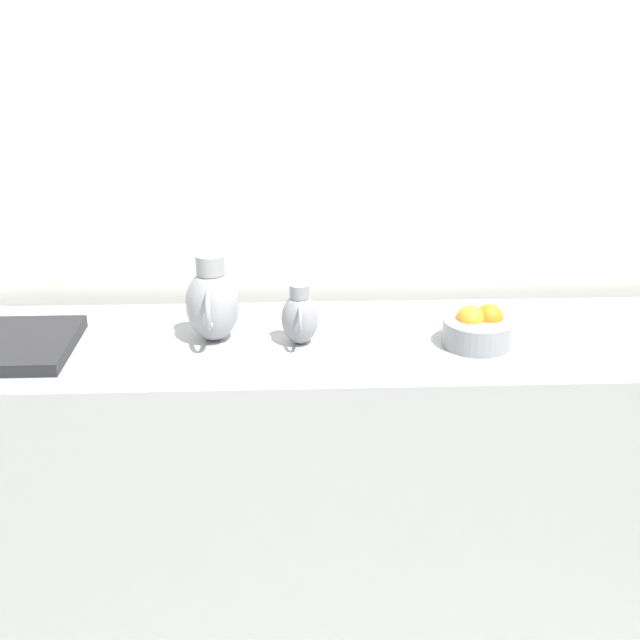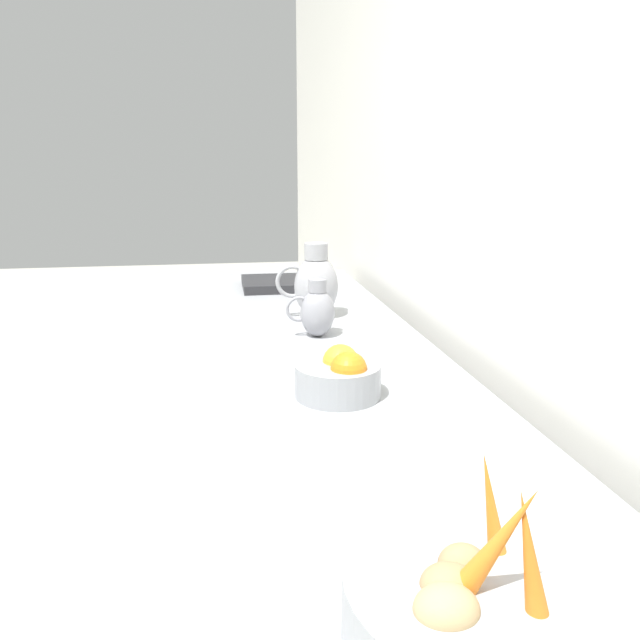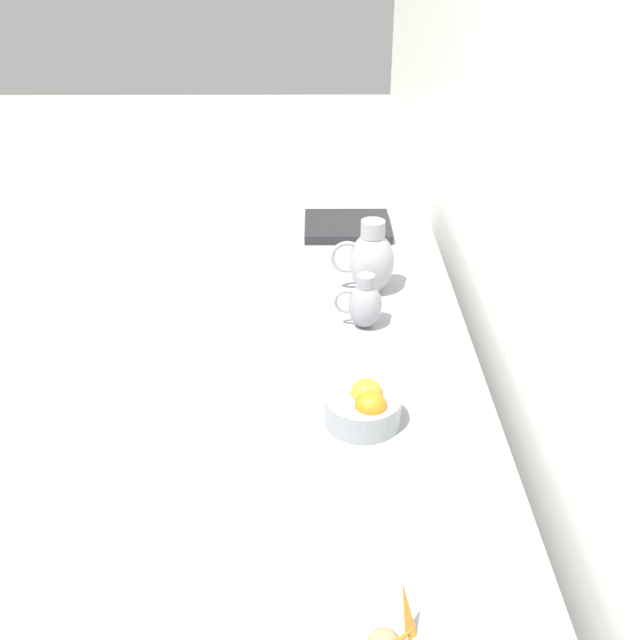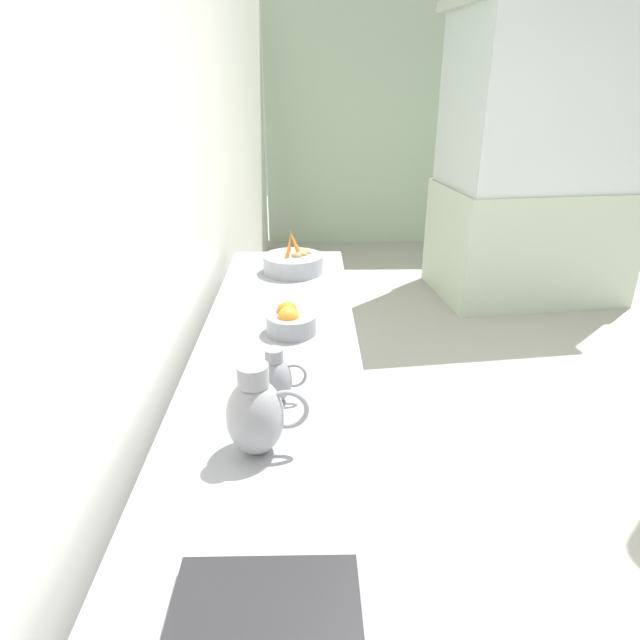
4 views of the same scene
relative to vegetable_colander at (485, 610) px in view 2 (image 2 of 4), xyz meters
name	(u,v)px [view 2 (image 2 of 4)]	position (x,y,z in m)	size (l,w,h in m)	color
tile_wall_left	(623,88)	(-0.45, -0.52, 0.59)	(0.10, 8.18, 3.00)	white
prep_counter	(335,501)	(-0.04, -1.02, -0.48)	(0.60, 2.79, 0.87)	#9EA0A5
vegetable_colander	(485,610)	(0.00, 0.00, 0.00)	(0.30, 0.30, 0.22)	#9EA0A5
orange_bowl	(340,376)	(0.01, -0.74, 0.00)	(0.19, 0.19, 0.11)	gray
metal_pitcher_tall	(315,284)	(-0.06, -1.49, 0.07)	(0.21, 0.15, 0.25)	#939399
metal_pitcher_short	(317,311)	(-0.02, -1.24, 0.03)	(0.15, 0.10, 0.18)	gray
counter_sink_basin	(283,283)	(0.00, -2.02, -0.03)	(0.34, 0.30, 0.04)	#232326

